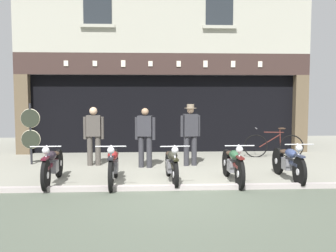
# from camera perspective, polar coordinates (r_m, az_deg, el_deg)

# --- Properties ---
(ground) EXTENTS (21.70, 22.00, 0.18)m
(ground) POSITION_cam_1_polar(r_m,az_deg,el_deg) (7.08, 1.86, -11.76)
(ground) COLOR gray
(shop_facade) EXTENTS (10.00, 4.42, 6.56)m
(shop_facade) POSITION_cam_1_polar(r_m,az_deg,el_deg) (14.75, -0.88, 3.91)
(shop_facade) COLOR black
(shop_facade) RESTS_ON ground
(motorcycle_left) EXTENTS (0.62, 2.04, 0.92)m
(motorcycle_left) POSITION_cam_1_polar(r_m,az_deg,el_deg) (8.90, -16.61, -5.44)
(motorcycle_left) COLOR black
(motorcycle_left) RESTS_ON ground
(motorcycle_center_left) EXTENTS (0.62, 2.05, 0.93)m
(motorcycle_center_left) POSITION_cam_1_polar(r_m,az_deg,el_deg) (8.61, -8.04, -5.61)
(motorcycle_center_left) COLOR black
(motorcycle_center_left) RESTS_ON ground
(motorcycle_center) EXTENTS (0.62, 1.91, 0.90)m
(motorcycle_center) POSITION_cam_1_polar(r_m,az_deg,el_deg) (8.71, 0.54, -5.58)
(motorcycle_center) COLOR black
(motorcycle_center) RESTS_ON ground
(motorcycle_center_right) EXTENTS (0.62, 1.96, 0.92)m
(motorcycle_center_right) POSITION_cam_1_polar(r_m,az_deg,el_deg) (8.79, 9.53, -5.47)
(motorcycle_center_right) COLOR black
(motorcycle_center_right) RESTS_ON ground
(motorcycle_right) EXTENTS (0.62, 1.98, 0.91)m
(motorcycle_right) POSITION_cam_1_polar(r_m,az_deg,el_deg) (9.30, 17.28, -5.05)
(motorcycle_right) COLOR black
(motorcycle_right) RESTS_ON ground
(salesman_left) EXTENTS (0.56, 0.25, 1.61)m
(salesman_left) POSITION_cam_1_polar(r_m,az_deg,el_deg) (10.84, -10.87, -1.05)
(salesman_left) COLOR #47423D
(salesman_left) RESTS_ON ground
(shopkeeper_center) EXTENTS (0.55, 0.31, 1.60)m
(shopkeeper_center) POSITION_cam_1_polar(r_m,az_deg,el_deg) (10.37, -3.38, -1.31)
(shopkeeper_center) COLOR #2D2D33
(shopkeeper_center) RESTS_ON ground
(salesman_right) EXTENTS (0.55, 0.33, 1.69)m
(salesman_right) POSITION_cam_1_polar(r_m,az_deg,el_deg) (10.63, 3.30, -0.86)
(salesman_right) COLOR #2D2D33
(salesman_right) RESTS_ON ground
(tyre_sign_pole) EXTENTS (0.54, 0.06, 1.71)m
(tyre_sign_pole) POSITION_cam_1_polar(r_m,az_deg,el_deg) (11.45, -19.55, -0.50)
(tyre_sign_pole) COLOR #232328
(tyre_sign_pole) RESTS_ON ground
(advert_board_near) EXTENTS (0.65, 0.03, 1.06)m
(advert_board_near) POSITION_cam_1_polar(r_m,az_deg,el_deg) (13.34, 6.50, 3.25)
(advert_board_near) COLOR beige
(advert_board_far) EXTENTS (0.78, 0.03, 0.96)m
(advert_board_far) POSITION_cam_1_polar(r_m,az_deg,el_deg) (13.58, 11.24, 3.33)
(advert_board_far) COLOR beige
(leaning_bicycle) EXTENTS (1.79, 0.53, 0.95)m
(leaning_bicycle) POSITION_cam_1_polar(r_m,az_deg,el_deg) (12.47, 15.28, -2.74)
(leaning_bicycle) COLOR black
(leaning_bicycle) RESTS_ON ground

